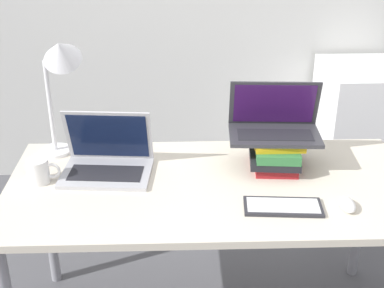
{
  "coord_description": "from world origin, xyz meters",
  "views": [
    {
      "loc": [
        -0.14,
        -1.48,
        1.84
      ],
      "look_at": [
        -0.08,
        0.4,
        0.93
      ],
      "focal_mm": 50.0,
      "sensor_mm": 36.0,
      "label": 1
    }
  ],
  "objects_px": {
    "book_stack": "(276,152)",
    "laptop_on_books": "(274,125)",
    "laptop_left": "(107,161)",
    "desk_lamp": "(59,65)",
    "mini_fridge": "(355,134)",
    "mug": "(39,171)",
    "wireless_keyboard": "(283,207)",
    "mouse": "(347,204)"
  },
  "relations": [
    {
      "from": "mug",
      "to": "mini_fridge",
      "type": "relative_size",
      "value": 0.15
    },
    {
      "from": "book_stack",
      "to": "desk_lamp",
      "type": "height_order",
      "value": "desk_lamp"
    },
    {
      "from": "desk_lamp",
      "to": "laptop_on_books",
      "type": "bearing_deg",
      "value": -6.57
    },
    {
      "from": "book_stack",
      "to": "laptop_on_books",
      "type": "relative_size",
      "value": 0.71
    },
    {
      "from": "laptop_left",
      "to": "mouse",
      "type": "xyz_separation_m",
      "value": [
        0.92,
        -0.31,
        -0.03
      ]
    },
    {
      "from": "wireless_keyboard",
      "to": "mini_fridge",
      "type": "xyz_separation_m",
      "value": [
        0.73,
        1.32,
        -0.32
      ]
    },
    {
      "from": "laptop_on_books",
      "to": "mouse",
      "type": "xyz_separation_m",
      "value": [
        0.22,
        -0.37,
        -0.17
      ]
    },
    {
      "from": "laptop_left",
      "to": "mini_fridge",
      "type": "distance_m",
      "value": 1.78
    },
    {
      "from": "laptop_left",
      "to": "mug",
      "type": "xyz_separation_m",
      "value": [
        -0.27,
        -0.08,
        -0.0
      ]
    },
    {
      "from": "laptop_left",
      "to": "laptop_on_books",
      "type": "relative_size",
      "value": 0.99
    },
    {
      "from": "mug",
      "to": "desk_lamp",
      "type": "relative_size",
      "value": 0.24
    },
    {
      "from": "laptop_on_books",
      "to": "mini_fridge",
      "type": "relative_size",
      "value": 0.45
    },
    {
      "from": "wireless_keyboard",
      "to": "mug",
      "type": "relative_size",
      "value": 2.23
    },
    {
      "from": "mouse",
      "to": "mug",
      "type": "relative_size",
      "value": 0.8
    },
    {
      "from": "book_stack",
      "to": "mug",
      "type": "height_order",
      "value": "book_stack"
    },
    {
      "from": "book_stack",
      "to": "mini_fridge",
      "type": "bearing_deg",
      "value": 54.83
    },
    {
      "from": "wireless_keyboard",
      "to": "desk_lamp",
      "type": "bearing_deg",
      "value": 152.2
    },
    {
      "from": "laptop_left",
      "to": "desk_lamp",
      "type": "relative_size",
      "value": 0.68
    },
    {
      "from": "wireless_keyboard",
      "to": "mug",
      "type": "bearing_deg",
      "value": 166.55
    },
    {
      "from": "book_stack",
      "to": "mini_fridge",
      "type": "distance_m",
      "value": 1.28
    },
    {
      "from": "desk_lamp",
      "to": "mini_fridge",
      "type": "xyz_separation_m",
      "value": [
        1.6,
        0.86,
        -0.74
      ]
    },
    {
      "from": "book_stack",
      "to": "desk_lamp",
      "type": "relative_size",
      "value": 0.49
    },
    {
      "from": "laptop_on_books",
      "to": "wireless_keyboard",
      "type": "relative_size",
      "value": 1.3
    },
    {
      "from": "laptop_left",
      "to": "book_stack",
      "type": "xyz_separation_m",
      "value": [
        0.71,
        0.02,
        0.02
      ]
    },
    {
      "from": "wireless_keyboard",
      "to": "mini_fridge",
      "type": "distance_m",
      "value": 1.54
    },
    {
      "from": "laptop_on_books",
      "to": "mini_fridge",
      "type": "bearing_deg",
      "value": 53.67
    },
    {
      "from": "laptop_on_books",
      "to": "desk_lamp",
      "type": "relative_size",
      "value": 0.69
    },
    {
      "from": "book_stack",
      "to": "laptop_on_books",
      "type": "height_order",
      "value": "laptop_on_books"
    },
    {
      "from": "book_stack",
      "to": "wireless_keyboard",
      "type": "distance_m",
      "value": 0.33
    },
    {
      "from": "laptop_on_books",
      "to": "mini_fridge",
      "type": "distance_m",
      "value": 1.3
    },
    {
      "from": "laptop_left",
      "to": "desk_lamp",
      "type": "xyz_separation_m",
      "value": [
        -0.19,
        0.16,
        0.37
      ]
    },
    {
      "from": "laptop_on_books",
      "to": "mini_fridge",
      "type": "xyz_separation_m",
      "value": [
        0.71,
        0.96,
        -0.5
      ]
    },
    {
      "from": "laptop_left",
      "to": "book_stack",
      "type": "height_order",
      "value": "laptop_left"
    },
    {
      "from": "laptop_left",
      "to": "mug",
      "type": "relative_size",
      "value": 2.87
    },
    {
      "from": "mouse",
      "to": "mini_fridge",
      "type": "relative_size",
      "value": 0.12
    },
    {
      "from": "laptop_left",
      "to": "wireless_keyboard",
      "type": "bearing_deg",
      "value": -24.0
    },
    {
      "from": "laptop_on_books",
      "to": "desk_lamp",
      "type": "xyz_separation_m",
      "value": [
        -0.89,
        0.1,
        0.24
      ]
    },
    {
      "from": "wireless_keyboard",
      "to": "mini_fridge",
      "type": "height_order",
      "value": "mini_fridge"
    },
    {
      "from": "mouse",
      "to": "desk_lamp",
      "type": "distance_m",
      "value": 1.27
    },
    {
      "from": "laptop_left",
      "to": "mouse",
      "type": "relative_size",
      "value": 3.59
    },
    {
      "from": "book_stack",
      "to": "wireless_keyboard",
      "type": "bearing_deg",
      "value": -94.29
    },
    {
      "from": "book_stack",
      "to": "wireless_keyboard",
      "type": "relative_size",
      "value": 0.92
    }
  ]
}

